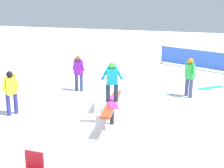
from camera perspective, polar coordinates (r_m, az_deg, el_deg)
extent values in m
plane|color=white|center=(10.26, 0.00, -7.32)|extent=(60.00, 60.00, 0.00)
cylinder|color=black|center=(10.13, 0.00, -5.56)|extent=(0.14, 0.14, 0.68)
cube|color=#A53F1E|center=(10.00, 0.00, -3.54)|extent=(2.62, 0.73, 0.08)
cube|color=white|center=(11.71, 1.28, -2.84)|extent=(2.03, 1.79, 0.60)
cube|color=#C22F8D|center=(9.99, 0.00, -3.24)|extent=(1.31, 0.79, 0.03)
cylinder|color=#1C2C37|center=(9.89, -0.75, -1.64)|extent=(0.14, 0.14, 0.56)
cylinder|color=#1C2C37|center=(9.91, 0.75, -1.60)|extent=(0.14, 0.14, 0.56)
cube|color=teal|center=(9.75, 0.00, 1.39)|extent=(0.32, 0.39, 0.51)
cylinder|color=teal|center=(9.71, -1.23, 2.02)|extent=(0.20, 0.30, 0.47)
cylinder|color=teal|center=(9.75, 1.22, 2.07)|extent=(0.20, 0.30, 0.47)
sphere|color=green|center=(9.67, 0.00, 3.47)|extent=(0.21, 0.21, 0.21)
cylinder|color=#3D406C|center=(13.18, 14.22, -0.83)|extent=(0.16, 0.16, 0.77)
cylinder|color=#3D406C|center=(13.41, 13.51, -0.50)|extent=(0.16, 0.16, 0.77)
cube|color=green|center=(13.13, 14.05, 2.25)|extent=(0.44, 0.42, 0.61)
cylinder|color=green|center=(12.91, 14.68, 2.62)|extent=(0.24, 0.22, 0.55)
cylinder|color=green|center=(13.29, 13.52, 3.05)|extent=(0.24, 0.22, 0.55)
sphere|color=orange|center=(13.04, 14.17, 4.08)|extent=(0.24, 0.24, 0.24)
cylinder|color=navy|center=(11.44, -18.42, -3.69)|extent=(0.15, 0.15, 0.75)
cylinder|color=navy|center=(11.55, -17.17, -3.41)|extent=(0.15, 0.15, 0.75)
cube|color=yellow|center=(11.30, -18.07, -0.33)|extent=(0.42, 0.36, 0.59)
cylinder|color=yellow|center=(11.18, -19.15, 0.11)|extent=(0.23, 0.18, 0.52)
cylinder|color=yellow|center=(11.36, -17.11, 0.52)|extent=(0.23, 0.18, 0.52)
sphere|color=black|center=(11.21, -18.24, 1.68)|extent=(0.23, 0.23, 0.23)
cylinder|color=#36446D|center=(13.74, -5.63, 0.18)|extent=(0.15, 0.15, 0.74)
cylinder|color=#36446D|center=(13.92, -6.52, 0.35)|extent=(0.15, 0.15, 0.74)
cube|color=purple|center=(13.67, -6.16, 2.97)|extent=(0.31, 0.41, 0.59)
cylinder|color=purple|center=(13.50, -5.44, 3.41)|extent=(0.15, 0.25, 0.53)
cylinder|color=purple|center=(13.79, -6.89, 3.62)|extent=(0.15, 0.25, 0.53)
sphere|color=brown|center=(13.59, -6.21, 4.67)|extent=(0.23, 0.23, 0.23)
cube|color=#19AFD8|center=(14.95, 17.57, -0.66)|extent=(1.11, 1.19, 0.02)
cube|color=red|center=(6.94, -14.00, -13.32)|extent=(0.04, 0.44, 0.40)
cylinder|color=blue|center=(19.94, 9.11, 5.35)|extent=(0.06, 0.06, 1.10)
cube|color=blue|center=(18.64, 15.75, 4.45)|extent=(2.10, 4.75, 0.99)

